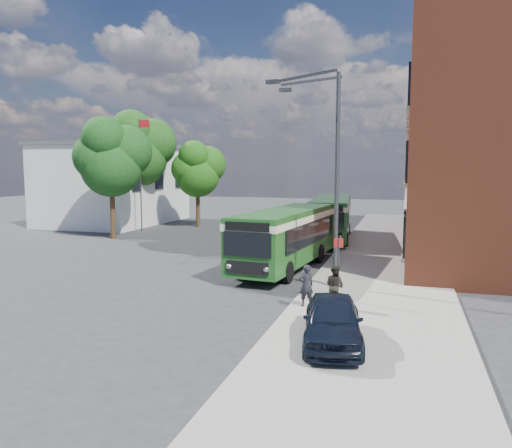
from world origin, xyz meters
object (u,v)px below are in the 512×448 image
(bus_front, at_px, (286,233))
(bus_rear, at_px, (331,215))
(street_lamp, at_px, (328,176))
(parked_car, at_px, (333,320))

(bus_front, distance_m, bus_rear, 10.71)
(street_lamp, distance_m, bus_front, 5.55)
(bus_front, distance_m, parked_car, 11.54)
(street_lamp, xyz_separation_m, bus_front, (-2.68, 3.86, -2.96))
(bus_front, height_order, parked_car, bus_front)
(bus_rear, bearing_deg, street_lamp, -82.44)
(street_lamp, relative_size, parked_car, 2.22)
(bus_rear, bearing_deg, parked_car, -81.61)
(bus_front, bearing_deg, parked_car, -70.06)
(street_lamp, xyz_separation_m, parked_car, (1.24, -6.95, -3.95))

